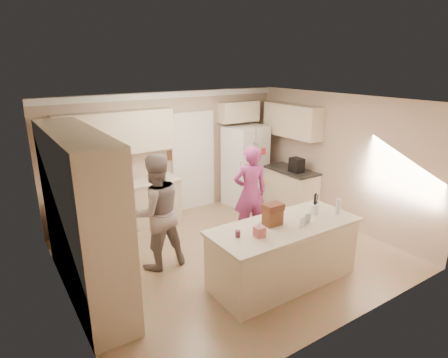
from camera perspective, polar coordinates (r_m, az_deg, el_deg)
floor at (r=6.60m, az=0.97°, el=-11.42°), size 5.20×4.60×0.02m
ceiling at (r=5.80m, az=1.10°, el=11.86°), size 5.20×4.60×0.02m
wall_back at (r=8.01m, az=-8.35°, el=3.76°), size 5.20×0.02×2.60m
wall_front at (r=4.50m, az=18.06°, el=-8.17°), size 5.20×0.02×2.60m
wall_left at (r=5.16m, az=-23.77°, el=-5.45°), size 0.02×4.60×2.60m
wall_right at (r=7.79m, az=17.10°, el=2.77°), size 0.02×4.60×2.60m
crown_back at (r=7.77m, az=-8.60°, el=12.53°), size 5.20×0.08×0.12m
pantry_bank at (r=5.44m, az=-20.80°, el=-5.36°), size 0.60×2.60×2.35m
back_base_cab at (r=7.60m, az=-14.93°, el=-4.26°), size 2.20×0.60×0.88m
back_countertop at (r=7.43m, az=-15.18°, el=-0.99°), size 2.24×0.63×0.04m
back_upper_cab at (r=7.31m, az=-16.15°, el=6.75°), size 2.20×0.35×0.80m
doorway_opening at (r=8.29m, az=-4.75°, el=2.56°), size 0.90×0.06×2.10m
doorway_casing at (r=8.26m, az=-4.63°, el=2.51°), size 1.02×0.03×2.22m
wall_frame_upper at (r=7.93m, az=-8.18°, el=5.47°), size 0.15×0.02×0.20m
wall_frame_lower at (r=7.99m, az=-8.10°, el=3.58°), size 0.15×0.02×0.20m
refrigerator at (r=8.59m, az=3.28°, el=2.10°), size 1.01×0.85×1.80m
fridge_seam at (r=8.32m, az=4.73°, el=1.55°), size 0.02×0.02×1.78m
fridge_dispenser at (r=8.12m, az=3.59°, el=3.00°), size 0.22×0.03×0.35m
fridge_handle_l at (r=8.24m, az=4.55°, el=2.48°), size 0.02×0.02×0.85m
fridge_handle_r at (r=8.30m, az=5.10°, el=2.58°), size 0.02×0.02×0.85m
over_fridge_cab at (r=8.53m, az=2.17°, el=10.23°), size 0.95×0.35×0.45m
right_base_cab at (r=8.47m, az=10.07°, el=-1.65°), size 0.60×1.20×0.88m
right_countertop at (r=8.32m, az=10.19°, el=1.33°), size 0.63×1.24×0.04m
right_upper_cab at (r=8.33m, az=10.31°, el=8.75°), size 0.35×1.50×0.70m
coffee_maker at (r=8.11m, az=11.01°, el=2.11°), size 0.22×0.28×0.30m
island_base at (r=5.74m, az=9.01°, el=-11.27°), size 2.20×0.90×0.88m
island_top at (r=5.53m, az=9.23°, el=-7.09°), size 2.28×0.96×0.05m
utensil_crock at (r=5.95m, az=13.61°, el=-4.49°), size 0.13×0.13×0.15m
tissue_box at (r=5.09m, az=5.42°, el=-7.99°), size 0.13×0.13×0.14m
tissue_plume at (r=5.05m, az=5.46°, el=-6.86°), size 0.08×0.08×0.08m
dollhouse_body at (r=5.45m, az=7.42°, el=-5.82°), size 0.26×0.18×0.22m
dollhouse_roof at (r=5.39m, az=7.49°, el=-4.26°), size 0.28×0.20×0.10m
jam_jar at (r=5.08m, az=2.12°, el=-8.34°), size 0.07×0.07×0.09m
greeting_card_a at (r=5.46m, az=11.88°, el=-6.39°), size 0.12×0.06×0.16m
greeting_card_b at (r=5.59m, az=12.61°, el=-5.86°), size 0.12×0.05×0.16m
water_bottle at (r=6.03m, az=16.98°, el=-4.03°), size 0.07×0.07×0.24m
shaker_salt at (r=6.19m, az=13.53°, el=-3.93°), size 0.05×0.05×0.09m
shaker_pepper at (r=6.24m, az=13.98°, el=-3.79°), size 0.05×0.05×0.09m
teen_boy at (r=5.95m, az=-10.34°, el=-4.96°), size 0.92×0.72×1.87m
teen_girl at (r=6.87m, az=4.01°, el=-2.09°), size 0.74×0.59×1.76m
fridge_magnets at (r=8.31m, az=4.77°, el=1.54°), size 0.76×0.02×1.44m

